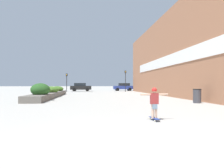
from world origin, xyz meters
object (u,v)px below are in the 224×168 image
(trash_bin, at_px, (197,96))
(car_center_right, at_px, (169,87))
(traffic_light_right, at_px, (125,78))
(skateboard, at_px, (154,119))
(car_center_left, at_px, (123,87))
(car_leftmost, at_px, (81,87))
(traffic_light_left, at_px, (67,79))
(skateboarder, at_px, (154,99))

(trash_bin, bearing_deg, car_center_right, 73.26)
(traffic_light_right, bearing_deg, car_center_right, 27.83)
(car_center_right, bearing_deg, skateboard, 158.80)
(skateboard, relative_size, traffic_light_right, 0.21)
(traffic_light_right, bearing_deg, trash_bin, -86.69)
(skateboard, xyz_separation_m, car_center_right, (14.06, 36.26, 0.71))
(skateboard, distance_m, car_center_left, 37.24)
(skateboard, height_order, car_leftmost, car_leftmost)
(trash_bin, height_order, car_center_left, car_center_left)
(traffic_light_left, height_order, traffic_light_right, traffic_light_right)
(car_leftmost, xyz_separation_m, car_center_right, (18.31, 1.49, -0.05))
(trash_bin, bearing_deg, traffic_light_left, 116.66)
(car_leftmost, bearing_deg, traffic_light_right, 64.65)
(skateboarder, bearing_deg, car_center_left, 79.79)
(car_center_left, relative_size, traffic_light_left, 1.27)
(skateboard, distance_m, skateboarder, 0.71)
(skateboard, bearing_deg, car_leftmost, 93.64)
(car_center_left, distance_m, traffic_light_right, 6.33)
(car_leftmost, height_order, traffic_light_left, traffic_light_left)
(car_leftmost, distance_m, traffic_light_right, 9.20)
(car_center_left, bearing_deg, traffic_light_left, 120.29)
(car_leftmost, distance_m, car_center_right, 18.37)
(car_center_right, bearing_deg, car_leftmost, 94.65)
(skateboarder, relative_size, traffic_light_right, 0.30)
(car_center_left, bearing_deg, skateboarder, 173.11)
(traffic_light_left, bearing_deg, trash_bin, -63.34)
(skateboard, xyz_separation_m, car_leftmost, (-4.25, 34.77, 0.76))
(trash_bin, relative_size, traffic_light_right, 0.27)
(skateboarder, distance_m, car_center_right, 38.89)
(skateboarder, relative_size, traffic_light_left, 0.35)
(trash_bin, height_order, car_leftmost, car_leftmost)
(car_center_right, relative_size, traffic_light_right, 1.23)
(car_leftmost, distance_m, traffic_light_left, 4.97)
(skateboard, relative_size, trash_bin, 0.78)
(car_center_right, bearing_deg, car_center_left, 85.83)
(traffic_light_left, xyz_separation_m, traffic_light_right, (10.41, 0.34, 0.37))
(skateboard, bearing_deg, traffic_light_left, 98.67)
(car_center_left, bearing_deg, trash_bin, -178.41)
(trash_bin, distance_m, car_leftmost, 29.28)
(skateboard, distance_m, traffic_light_left, 31.32)
(car_center_right, bearing_deg, traffic_light_left, 105.50)
(car_leftmost, xyz_separation_m, traffic_light_right, (8.16, -3.87, 1.75))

